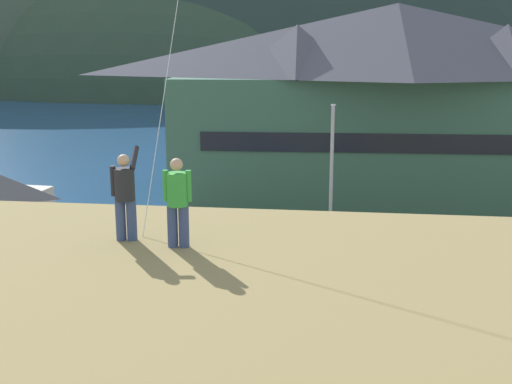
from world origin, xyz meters
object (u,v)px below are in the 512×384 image
(person_companion, at_px, (177,200))
(moored_boat_outer_mooring, at_px, (359,158))
(parking_light_pole, at_px, (332,168))
(person_kite_flyer, at_px, (125,194))
(parked_car_lone_by_shed, at_px, (150,322))
(wharf_dock, at_px, (319,161))
(parked_car_back_row_left, at_px, (247,262))
(parked_car_front_row_silver, at_px, (400,311))
(moored_boat_wharfside, at_px, (280,155))
(harbor_lodge, at_px, (394,98))
(parked_car_front_row_red, at_px, (419,254))
(storage_shed_waterside, at_px, (304,157))

(person_companion, bearing_deg, moored_boat_outer_mooring, 83.22)
(parking_light_pole, height_order, person_kite_flyer, person_kite_flyer)
(parked_car_lone_by_shed, bearing_deg, person_kite_flyer, -76.06)
(wharf_dock, distance_m, parked_car_back_row_left, 28.07)
(person_companion, bearing_deg, parked_car_front_row_silver, 59.06)
(parked_car_lone_by_shed, xyz_separation_m, person_kite_flyer, (1.61, -6.49, 5.75))
(moored_boat_outer_mooring, distance_m, person_kite_flyer, 40.83)
(moored_boat_wharfside, xyz_separation_m, parked_car_back_row_left, (1.20, -28.19, 0.34))
(harbor_lodge, distance_m, parked_car_back_row_left, 18.92)
(person_companion, bearing_deg, moored_boat_wharfside, 92.38)
(parking_light_pole, xyz_separation_m, person_companion, (-2.77, -17.85, 2.70))
(harbor_lodge, bearing_deg, parked_car_front_row_silver, -93.46)
(wharf_dock, relative_size, person_companion, 6.05)
(wharf_dock, relative_size, parked_car_back_row_left, 2.48)
(moored_boat_outer_mooring, bearing_deg, parked_car_front_row_silver, -89.23)
(wharf_dock, bearing_deg, parked_car_front_row_red, -79.19)
(moored_boat_outer_mooring, bearing_deg, parked_car_front_row_red, -86.01)
(storage_shed_waterside, relative_size, moored_boat_outer_mooring, 1.02)
(parked_car_lone_by_shed, bearing_deg, person_companion, -67.97)
(person_companion, bearing_deg, storage_shed_waterside, 88.46)
(wharf_dock, height_order, person_kite_flyer, person_kite_flyer)
(moored_boat_outer_mooring, height_order, parked_car_front_row_red, moored_boat_outer_mooring)
(harbor_lodge, relative_size, moored_boat_wharfside, 4.84)
(parked_car_front_row_silver, bearing_deg, moored_boat_wharfside, 102.04)
(parked_car_front_row_red, distance_m, parking_light_pole, 5.72)
(parked_car_lone_by_shed, xyz_separation_m, parked_car_front_row_silver, (7.96, 1.90, 0.00))
(parked_car_front_row_silver, xyz_separation_m, person_kite_flyer, (-6.35, -8.39, 5.75))
(wharf_dock, height_order, moored_boat_wharfside, moored_boat_wharfside)
(moored_boat_wharfside, bearing_deg, moored_boat_outer_mooring, -7.84)
(harbor_lodge, xyz_separation_m, wharf_dock, (-4.91, 11.24, -6.11))
(moored_boat_outer_mooring, bearing_deg, wharf_dock, 167.96)
(storage_shed_waterside, distance_m, person_kite_flyer, 30.97)
(parked_car_lone_by_shed, distance_m, parked_car_front_row_silver, 8.18)
(storage_shed_waterside, bearing_deg, wharf_dock, 85.77)
(storage_shed_waterside, distance_m, parking_light_pole, 13.30)
(parked_car_back_row_left, xyz_separation_m, parking_light_pole, (3.28, 4.90, 3.03))
(person_companion, bearing_deg, harbor_lodge, 77.68)
(moored_boat_wharfside, relative_size, parked_car_lone_by_shed, 1.42)
(parked_car_lone_by_shed, bearing_deg, wharf_dock, 82.78)
(parked_car_back_row_left, bearing_deg, person_kite_flyer, -92.84)
(parking_light_pole, xyz_separation_m, person_kite_flyer, (-3.91, -17.54, 2.72))
(wharf_dock, bearing_deg, harbor_lodge, -66.42)
(harbor_lodge, xyz_separation_m, moored_boat_outer_mooring, (-1.70, 10.56, -5.74))
(parked_car_front_row_red, bearing_deg, parking_light_pole, 141.31)
(harbor_lodge, relative_size, parked_car_lone_by_shed, 6.87)
(moored_boat_outer_mooring, relative_size, parked_car_front_row_silver, 1.31)
(storage_shed_waterside, relative_size, parked_car_front_row_red, 1.37)
(wharf_dock, height_order, parked_car_lone_by_shed, parked_car_lone_by_shed)
(parked_car_front_row_silver, xyz_separation_m, parked_car_front_row_red, (1.35, 6.12, 0.00))
(storage_shed_waterside, xyz_separation_m, parked_car_front_row_red, (5.73, -16.07, -1.29))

